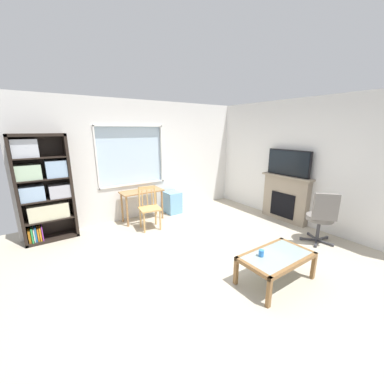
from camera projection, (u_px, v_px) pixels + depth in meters
ground at (205, 255)px, 4.04m from camera, size 6.18×5.87×0.02m
wall_back_with_window at (145, 161)px, 5.65m from camera, size 5.18×0.15×2.70m
wall_right at (302, 163)px, 5.16m from camera, size 0.12×5.07×2.70m
bookshelf at (44, 188)px, 4.36m from camera, size 0.90×0.38×2.00m
desk_under_window at (142, 196)px, 5.42m from camera, size 0.95×0.43×0.71m
wooden_chair at (149, 207)px, 5.01m from camera, size 0.48×0.46×0.90m
plastic_drawer_unit at (173, 202)px, 6.00m from camera, size 0.35×0.40×0.54m
fireplace at (285, 198)px, 5.45m from camera, size 0.26×1.19×1.06m
tv at (288, 163)px, 5.23m from camera, size 0.06×1.02×0.57m
office_chair at (322, 215)px, 4.29m from camera, size 0.63×0.59×1.00m
coffee_table at (276, 259)px, 3.25m from camera, size 1.03×0.59×0.41m
sippy_cup at (261, 253)px, 3.19m from camera, size 0.07×0.07×0.09m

